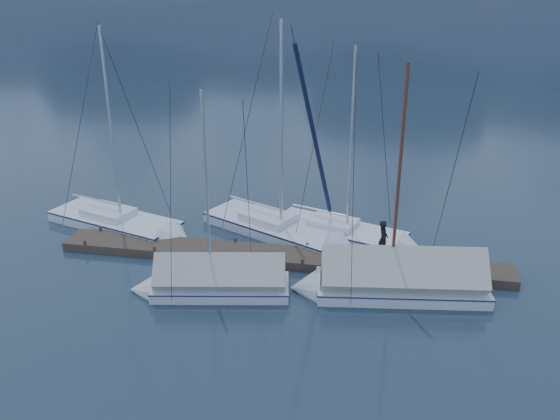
# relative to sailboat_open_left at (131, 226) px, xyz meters

# --- Properties ---
(ground) EXTENTS (1000.00, 1000.00, 0.00)m
(ground) POSITION_rel_sailboat_open_left_xyz_m (7.08, -3.72, -0.17)
(ground) COLOR #162432
(ground) RESTS_ON ground
(dock) EXTENTS (18.00, 1.50, 0.54)m
(dock) POSITION_rel_sailboat_open_left_xyz_m (7.08, -1.72, -0.06)
(dock) COLOR #382D23
(dock) RESTS_ON ground
(mooring_posts) EXTENTS (15.12, 1.52, 0.35)m
(mooring_posts) POSITION_rel_sailboat_open_left_xyz_m (6.58, -1.72, 0.18)
(mooring_posts) COLOR #382D23
(mooring_posts) RESTS_ON ground
(sailboat_open_left) EXTENTS (7.55, 4.16, 9.62)m
(sailboat_open_left) POSITION_rel_sailboat_open_left_xyz_m (0.00, 0.00, 0.00)
(sailboat_open_left) COLOR silver
(sailboat_open_left) RESTS_ON ground
(sailboat_open_mid) EXTENTS (7.68, 5.26, 9.95)m
(sailboat_open_mid) POSITION_rel_sailboat_open_left_xyz_m (7.16, 0.49, 0.01)
(sailboat_open_mid) COLOR silver
(sailboat_open_mid) RESTS_ON ground
(sailboat_open_right) EXTENTS (7.00, 4.00, 8.93)m
(sailboat_open_right) POSITION_rel_sailboat_open_left_xyz_m (9.99, 0.78, -0.01)
(sailboat_open_right) COLOR white
(sailboat_open_right) RESTS_ON ground
(sailboat_covered_near) EXTENTS (7.24, 3.21, 9.13)m
(sailboat_covered_near) POSITION_rel_sailboat_open_left_xyz_m (11.28, -3.48, 0.29)
(sailboat_covered_near) COLOR silver
(sailboat_covered_near) RESTS_ON ground
(sailboat_covered_far) EXTENTS (5.96, 2.77, 8.07)m
(sailboat_covered_far) POSITION_rel_sailboat_open_left_xyz_m (4.98, -4.60, 0.23)
(sailboat_covered_far) COLOR silver
(sailboat_covered_far) RESTS_ON ground
(person) EXTENTS (0.37, 0.57, 1.55)m
(person) POSITION_rel_sailboat_open_left_xyz_m (11.08, -1.33, 0.95)
(person) COLOR black
(person) RESTS_ON dock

